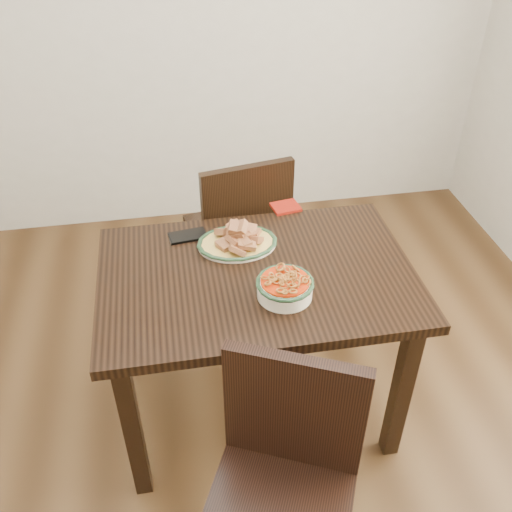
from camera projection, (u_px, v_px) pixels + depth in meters
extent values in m
plane|color=#392412|center=(239.00, 436.00, 2.38)|extent=(3.50, 3.50, 0.00)
cube|color=beige|center=(185.00, 2.00, 2.97)|extent=(3.50, 0.10, 2.60)
cube|color=black|center=(257.00, 277.00, 2.06)|extent=(1.14, 0.76, 0.04)
cube|color=black|center=(133.00, 430.00, 1.98)|extent=(0.06, 0.06, 0.71)
cube|color=black|center=(401.00, 391.00, 2.12)|extent=(0.06, 0.06, 0.71)
cube|color=black|center=(133.00, 313.00, 2.46)|extent=(0.06, 0.06, 0.71)
cube|color=black|center=(352.00, 287.00, 2.59)|extent=(0.06, 0.06, 0.71)
cube|color=black|center=(235.00, 232.00, 2.82)|extent=(0.49, 0.49, 0.04)
cube|color=black|center=(255.00, 243.00, 3.13)|extent=(0.04, 0.04, 0.41)
cube|color=black|center=(195.00, 256.00, 3.03)|extent=(0.04, 0.04, 0.41)
cube|color=black|center=(279.00, 280.00, 2.87)|extent=(0.04, 0.04, 0.41)
cube|color=black|center=(215.00, 296.00, 2.78)|extent=(0.04, 0.04, 0.41)
cube|color=black|center=(248.00, 210.00, 2.53)|extent=(0.42, 0.12, 0.44)
cube|color=black|center=(239.00, 490.00, 1.97)|extent=(0.04, 0.04, 0.41)
cube|color=black|center=(294.00, 410.00, 1.67)|extent=(0.40, 0.21, 0.44)
ellipsoid|color=silver|center=(237.00, 244.00, 2.18)|extent=(0.30, 0.22, 0.02)
ellipsoid|color=gold|center=(237.00, 243.00, 2.17)|extent=(0.29, 0.22, 0.01)
torus|color=#19371F|center=(237.00, 242.00, 2.17)|extent=(0.23, 0.23, 0.01)
cylinder|color=white|center=(285.00, 289.00, 1.93)|extent=(0.19, 0.19, 0.06)
torus|color=#19371F|center=(285.00, 283.00, 1.92)|extent=(0.20, 0.20, 0.02)
cylinder|color=#B32908|center=(285.00, 282.00, 1.91)|extent=(0.17, 0.17, 0.01)
cube|color=black|center=(188.00, 236.00, 2.23)|extent=(0.15, 0.10, 0.01)
cube|color=maroon|center=(286.00, 207.00, 2.39)|extent=(0.13, 0.11, 0.01)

